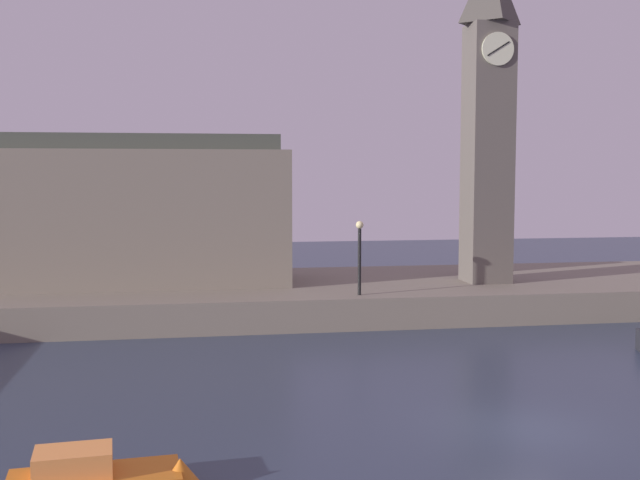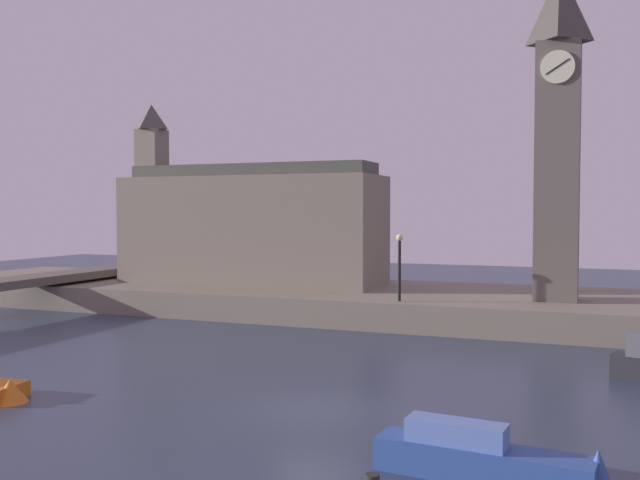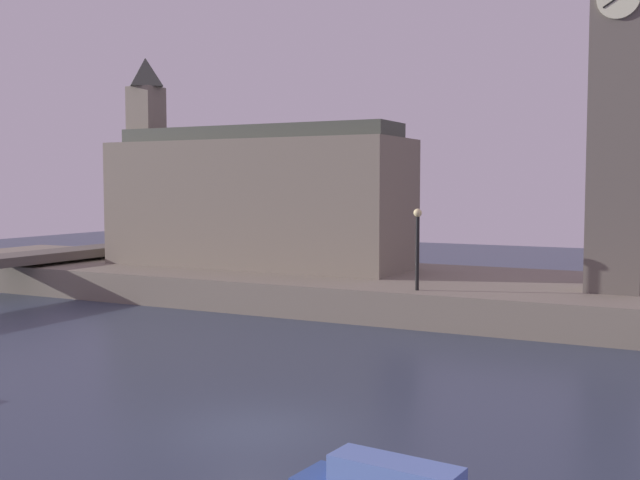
# 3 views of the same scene
# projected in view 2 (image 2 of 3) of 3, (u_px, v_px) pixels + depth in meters

# --- Properties ---
(ground_plane) EXTENTS (120.00, 120.00, 0.00)m
(ground_plane) POSITION_uv_depth(u_px,v_px,m) (315.00, 410.00, 21.76)
(ground_plane) COLOR #2D384C
(far_embankment) EXTENTS (70.00, 12.00, 1.50)m
(far_embankment) POSITION_uv_depth(u_px,v_px,m) (445.00, 305.00, 40.31)
(far_embankment) COLOR slate
(far_embankment) RESTS_ON ground
(clock_tower) EXTENTS (2.41, 2.45, 17.20)m
(clock_tower) POSITION_uv_depth(u_px,v_px,m) (558.00, 129.00, 36.34)
(clock_tower) COLOR #5B544C
(clock_tower) RESTS_ON far_embankment
(parliament_hall) EXTENTS (17.04, 5.58, 11.93)m
(parliament_hall) POSITION_uv_depth(u_px,v_px,m) (247.00, 225.00, 45.47)
(parliament_hall) COLOR slate
(parliament_hall) RESTS_ON far_embankment
(streetlamp) EXTENTS (0.36, 0.36, 3.48)m
(streetlamp) POSITION_uv_depth(u_px,v_px,m) (399.00, 259.00, 36.23)
(streetlamp) COLOR black
(streetlamp) RESTS_ON far_embankment
(boat_tour_blue) EXTENTS (5.53, 1.56, 1.51)m
(boat_tour_blue) POSITION_uv_depth(u_px,v_px,m) (499.00, 461.00, 15.94)
(boat_tour_blue) COLOR #2D4C93
(boat_tour_blue) RESTS_ON ground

